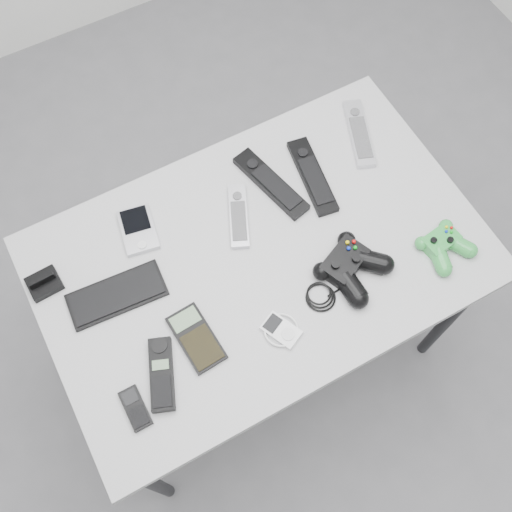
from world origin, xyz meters
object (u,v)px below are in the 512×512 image
pda_keyboard (117,295)px  pda (138,230)px  remote_black_a (271,183)px  mp3_player (281,330)px  remote_silver_a (239,216)px  calculator (196,338)px  controller_black (350,265)px  cordless_handset (162,374)px  remote_silver_b (359,133)px  mobile_phone (135,408)px  desk (261,266)px  remote_black_b (312,176)px  controller_green (444,244)px

pda_keyboard → pda: size_ratio=1.81×
remote_black_a → mp3_player: size_ratio=2.72×
remote_silver_a → calculator: (-0.23, -0.23, -0.00)m
pda → controller_black: size_ratio=0.47×
cordless_handset → remote_silver_b: bearing=46.4°
mobile_phone → cordless_handset: size_ratio=0.58×
pda_keyboard → mobile_phone: bearing=-100.2°
desk → remote_silver_a: remote_silver_a is taller
remote_silver_b → mobile_phone: size_ratio=2.24×
remote_silver_a → remote_silver_b: (0.39, 0.07, 0.00)m
cordless_handset → calculator: bearing=42.4°
pda_keyboard → remote_black_b: 0.56m
controller_green → desk: bearing=146.7°
desk → mobile_phone: bearing=-155.1°
remote_silver_b → cordless_handset: size_ratio=1.30×
desk → cordless_handset: 0.37m
pda_keyboard → mp3_player: size_ratio=2.64×
remote_silver_b → controller_black: size_ratio=0.79×
pda_keyboard → remote_black_a: bearing=15.4°
calculator → mp3_player: bearing=-26.8°
pda → cordless_handset: bearing=-95.4°
remote_black_a → mobile_phone: size_ratio=2.48×
pda → controller_black: 0.52m
pda_keyboard → remote_black_b: (0.56, 0.06, 0.00)m
remote_silver_b → controller_green: 0.37m
calculator → cordless_handset: bearing=-162.9°
mp3_player → controller_black: controller_black is taller
pda_keyboard → mp3_player: (0.29, -0.26, 0.00)m
pda → mp3_player: bearing=-54.7°
controller_green → cordless_handset: bearing=169.6°
remote_silver_a → remote_silver_b: bearing=34.1°
desk → remote_black_b: remote_black_b is taller
mobile_phone → calculator: same height
pda_keyboard → mobile_phone: 0.27m
pda_keyboard → mobile_phone: size_ratio=2.41×
remote_silver_a → remote_black_b: remote_black_b is taller
pda → remote_silver_b: bearing=8.8°
pda_keyboard → controller_green: 0.78m
pda → controller_green: controller_green is taller
remote_black_a → controller_black: bearing=-93.9°
remote_silver_b → mp3_player: size_ratio=2.45×
calculator → remote_black_a: bearing=34.6°
mobile_phone → calculator: (0.18, 0.08, -0.00)m
pda_keyboard → controller_black: size_ratio=0.85×
remote_silver_a → pda: bearing=-175.0°
remote_silver_a → mp3_player: (-0.05, -0.30, -0.00)m
desk → calculator: bearing=-153.6°
mobile_phone → controller_green: 0.80m
controller_black → mp3_player: bearing=170.7°
remote_black_b → mobile_phone: bearing=-143.9°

